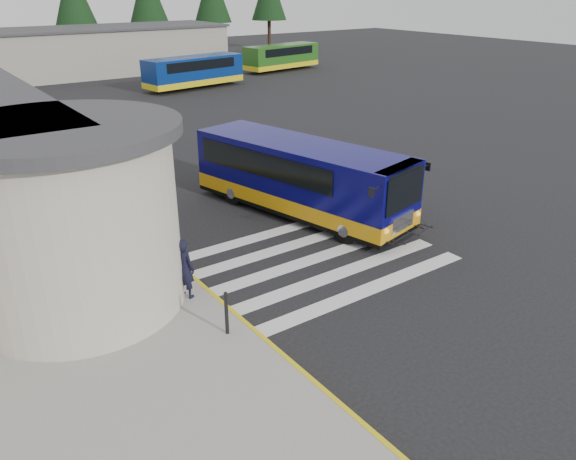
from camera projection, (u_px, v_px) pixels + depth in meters
ground at (306, 248)px, 18.33m from camera, size 140.00×140.00×0.00m
curb_strip at (141, 234)px, 19.13m from camera, size 0.12×34.00×0.16m
crosswalk at (309, 260)px, 17.47m from camera, size 8.00×5.35×0.01m
depot_building at (84, 51)px, 51.94m from camera, size 26.40×8.40×4.20m
transit_bus at (301, 180)px, 20.64m from camera, size 4.75×9.68×2.65m
pedestrian_a at (184, 268)px, 14.87m from camera, size 0.63×0.73×1.68m
pedestrian_b at (170, 272)px, 14.87m from camera, size 0.91×0.93×1.50m
bollard at (226, 313)px, 13.37m from camera, size 0.09×0.09×1.13m
far_bus_a at (194, 71)px, 45.37m from camera, size 8.63×3.58×2.16m
far_bus_b at (281, 56)px, 54.67m from camera, size 8.40×3.56×2.10m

